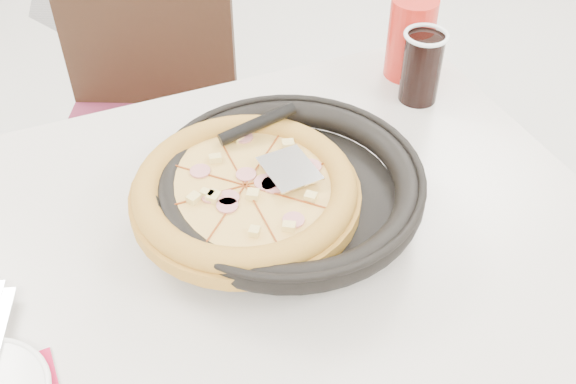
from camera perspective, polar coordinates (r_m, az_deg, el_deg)
name	(u,v)px	position (r m, az deg, el deg)	size (l,w,h in m)	color
main_table	(231,379)	(1.32, -4.83, -15.46)	(1.20, 0.80, 0.75)	silver
chair_far	(143,145)	(1.66, -12.15, 3.92)	(0.42, 0.42, 0.95)	black
trivet	(279,192)	(1.06, -0.73, -0.03)	(0.13, 0.13, 0.04)	black
pizza_pan	(288,196)	(1.02, 0.00, -0.33)	(0.33, 0.33, 0.01)	black
pizza	(246,196)	(1.00, -3.61, -0.35)	(0.34, 0.34, 0.02)	#B08335
pizza_server	(289,168)	(0.99, 0.12, 2.01)	(0.07, 0.09, 0.00)	silver
cola_glass	(421,69)	(1.28, 11.22, 10.19)	(0.07, 0.07, 0.13)	black
red_cup	(411,38)	(1.35, 10.33, 12.72)	(0.09, 0.09, 0.16)	red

